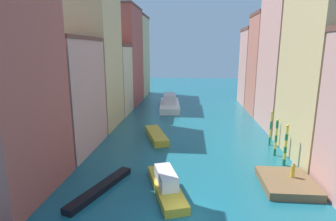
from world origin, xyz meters
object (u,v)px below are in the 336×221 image
at_px(person_on_dock, 293,170).
at_px(mooring_pole_1, 276,137).
at_px(vaporetto_white, 170,103).
at_px(waterfront_dock, 287,183).
at_px(motorboat_0, 156,135).
at_px(mooring_pole_0, 286,145).
at_px(motorboat_1, 166,184).
at_px(mooring_pole_2, 271,128).
at_px(gondola_black, 101,188).

relative_size(person_on_dock, mooring_pole_1, 0.32).
distance_m(person_on_dock, vaporetto_white, 34.65).
distance_m(waterfront_dock, motorboat_0, 18.37).
height_order(person_on_dock, mooring_pole_0, mooring_pole_0).
bearing_deg(person_on_dock, motorboat_1, -169.01).
xyz_separation_m(waterfront_dock, motorboat_1, (-10.78, -1.79, 0.33)).
relative_size(mooring_pole_2, gondola_black, 0.56).
relative_size(mooring_pole_0, motorboat_0, 0.57).
distance_m(vaporetto_white, gondola_black, 34.66).
bearing_deg(mooring_pole_1, gondola_black, -151.10).
bearing_deg(waterfront_dock, motorboat_0, 137.13).
bearing_deg(motorboat_1, mooring_pole_1, 37.83).
bearing_deg(motorboat_0, gondola_black, -101.49).
relative_size(gondola_black, motorboat_1, 0.99).
distance_m(mooring_pole_0, mooring_pole_2, 6.28).
height_order(waterfront_dock, motorboat_0, motorboat_0).
distance_m(mooring_pole_1, gondola_black, 20.16).
height_order(mooring_pole_0, motorboat_1, mooring_pole_0).
relative_size(mooring_pole_0, gondola_black, 0.56).
distance_m(mooring_pole_1, vaporetto_white, 28.61).
distance_m(person_on_dock, motorboat_1, 11.59).
distance_m(waterfront_dock, mooring_pole_0, 5.23).
distance_m(vaporetto_white, motorboat_0, 19.76).
distance_m(person_on_dock, mooring_pole_2, 10.62).
bearing_deg(motorboat_1, gondola_black, -175.29).
relative_size(mooring_pole_1, gondola_black, 0.55).
xyz_separation_m(waterfront_dock, vaporetto_white, (-13.13, 32.24, 0.71)).
xyz_separation_m(person_on_dock, mooring_pole_1, (0.53, 7.02, 0.88)).
bearing_deg(gondola_black, mooring_pole_0, 21.38).
height_order(vaporetto_white, motorboat_0, vaporetto_white).
distance_m(waterfront_dock, mooring_pole_2, 11.23).
height_order(mooring_pole_2, gondola_black, mooring_pole_2).
bearing_deg(gondola_black, vaporetto_white, 84.48).
relative_size(mooring_pole_1, motorboat_0, 0.56).
height_order(person_on_dock, mooring_pole_1, mooring_pole_1).
height_order(mooring_pole_0, gondola_black, mooring_pole_0).
relative_size(waterfront_dock, vaporetto_white, 0.42).
distance_m(mooring_pole_1, motorboat_1, 15.13).
height_order(waterfront_dock, person_on_dock, person_on_dock).
xyz_separation_m(mooring_pole_1, motorboat_0, (-14.56, 5.05, -1.81)).
bearing_deg(vaporetto_white, motorboat_0, -90.97).
xyz_separation_m(waterfront_dock, mooring_pole_1, (1.10, 7.44, 1.89)).
distance_m(mooring_pole_0, mooring_pole_1, 2.76).
bearing_deg(mooring_pole_1, motorboat_0, 160.87).
bearing_deg(waterfront_dock, mooring_pole_2, 82.39).
relative_size(mooring_pole_2, motorboat_1, 0.56).
bearing_deg(mooring_pole_0, gondola_black, -158.62).
bearing_deg(person_on_dock, mooring_pole_2, 85.16).
bearing_deg(motorboat_0, mooring_pole_1, -19.13).
distance_m(waterfront_dock, motorboat_1, 10.94).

